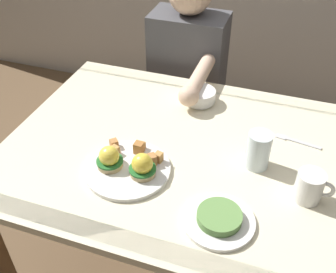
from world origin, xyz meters
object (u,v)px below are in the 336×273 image
(dining_table, at_px, (182,172))
(diner_person, at_px, (186,78))
(coffee_mug, at_px, (310,186))
(fruit_bowl, at_px, (200,96))
(eggs_benedict_plate, at_px, (128,165))
(water_glass_near, at_px, (258,152))
(side_plate, at_px, (219,219))
(fork, at_px, (295,141))

(dining_table, bearing_deg, diner_person, 105.54)
(coffee_mug, height_order, diner_person, diner_person)
(fruit_bowl, height_order, coffee_mug, coffee_mug)
(eggs_benedict_plate, xyz_separation_m, water_glass_near, (0.38, 0.16, 0.03))
(eggs_benedict_plate, height_order, coffee_mug, coffee_mug)
(fruit_bowl, bearing_deg, diner_person, 114.93)
(fruit_bowl, bearing_deg, water_glass_near, -47.26)
(side_plate, distance_m, diner_person, 0.94)
(eggs_benedict_plate, xyz_separation_m, side_plate, (0.32, -0.11, -0.01))
(eggs_benedict_plate, relative_size, coffee_mug, 2.43)
(eggs_benedict_plate, distance_m, diner_person, 0.77)
(eggs_benedict_plate, relative_size, fruit_bowl, 2.25)
(coffee_mug, bearing_deg, side_plate, -142.43)
(diner_person, bearing_deg, fruit_bowl, -65.07)
(water_glass_near, distance_m, diner_person, 0.74)
(coffee_mug, bearing_deg, eggs_benedict_plate, -173.26)
(coffee_mug, height_order, water_glass_near, water_glass_near)
(fork, bearing_deg, water_glass_near, -123.97)
(fork, relative_size, water_glass_near, 1.25)
(eggs_benedict_plate, bearing_deg, water_glass_near, 22.88)
(fork, distance_m, diner_person, 0.69)
(diner_person, bearing_deg, side_plate, -67.85)
(water_glass_near, bearing_deg, fork, 56.03)
(water_glass_near, distance_m, side_plate, 0.28)
(eggs_benedict_plate, bearing_deg, diner_person, 92.65)
(eggs_benedict_plate, bearing_deg, fork, 33.49)
(fruit_bowl, distance_m, diner_person, 0.36)
(water_glass_near, bearing_deg, dining_table, -179.79)
(dining_table, relative_size, coffee_mug, 10.79)
(water_glass_near, relative_size, side_plate, 0.62)
(eggs_benedict_plate, relative_size, side_plate, 1.35)
(water_glass_near, bearing_deg, side_plate, -102.49)
(fruit_bowl, xyz_separation_m, water_glass_near, (0.27, -0.29, 0.03))
(coffee_mug, distance_m, side_plate, 0.28)
(side_plate, bearing_deg, eggs_benedict_plate, 161.34)
(fruit_bowl, bearing_deg, coffee_mug, -41.74)
(dining_table, relative_size, fork, 7.70)
(water_glass_near, height_order, side_plate, water_glass_near)
(fork, bearing_deg, fruit_bowl, 161.52)
(eggs_benedict_plate, distance_m, coffee_mug, 0.54)
(water_glass_near, height_order, diner_person, diner_person)
(water_glass_near, bearing_deg, coffee_mug, -30.20)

